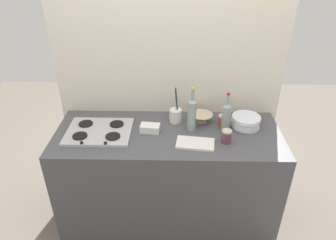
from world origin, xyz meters
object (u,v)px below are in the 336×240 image
Objects in this scene: plate_stack at (245,122)px; wine_bottle_mid_left at (192,114)px; butter_dish at (150,128)px; condiment_jar_front at (227,136)px; stovetop_hob at (99,131)px; cutting_board at (195,143)px; condiment_jar_rear at (222,120)px; mixing_bowl at (201,117)px; utensil_crock at (176,115)px; wine_bottle_leftmost at (226,117)px.

wine_bottle_mid_left is at bearing -172.75° from plate_stack.
butter_dish is 0.60m from condiment_jar_front.
cutting_board is (0.75, -0.14, -0.00)m from stovetop_hob.
plate_stack is 0.18m from condiment_jar_rear.
condiment_jar_rear is at bearing -14.50° from mixing_bowl.
utensil_crock is at bearing 17.71° from stovetop_hob.
wine_bottle_mid_left is at bearing -45.53° from utensil_crock.
mixing_bowl is (-0.35, 0.08, -0.01)m from plate_stack.
stovetop_hob is 0.75m from wine_bottle_mid_left.
stovetop_hob is at bearing -175.43° from butter_dish.
condiment_jar_front is (0.38, -0.30, -0.01)m from utensil_crock.
wine_bottle_mid_left is at bearing 5.51° from butter_dish.
plate_stack is 1.26× the size of mixing_bowl.
plate_stack reaches higher than butter_dish.
cutting_board is at bearing -128.96° from condiment_jar_rear.
wine_bottle_leftmost is at bearing 3.79° from stovetop_hob.
cutting_board is (-0.24, -0.29, -0.03)m from condiment_jar_rear.
wine_bottle_mid_left is 1.31× the size of cutting_board.
condiment_jar_rear is at bearing 170.16° from plate_stack.
utensil_crock reaches higher than plate_stack.
utensil_crock reaches higher than condiment_jar_front.
condiment_jar_rear is at bearing 51.04° from cutting_board.
plate_stack is 0.45m from wine_bottle_mid_left.
cutting_board is at bearing -10.66° from stovetop_hob.
plate_stack is at bearing 50.58° from condiment_jar_front.
condiment_jar_front is at bearing -60.99° from mixing_bowl.
wine_bottle_mid_left reaches higher than condiment_jar_front.
utensil_crock reaches higher than condiment_jar_rear.
plate_stack is 0.50m from cutting_board.
mixing_bowl is 0.34m from condiment_jar_front.
mixing_bowl is 0.60× the size of utensil_crock.
wine_bottle_mid_left is 0.29m from condiment_jar_rear.
cutting_board is at bearing -83.98° from wine_bottle_mid_left.
utensil_crock is (-0.57, 0.07, 0.01)m from plate_stack.
condiment_jar_front reaches higher than butter_dish.
condiment_jar_rear is (-0.01, 0.09, -0.08)m from wine_bottle_leftmost.
condiment_jar_rear is 0.30× the size of cutting_board.
stovetop_hob is 0.40m from butter_dish.
wine_bottle_mid_left is at bearing -161.30° from condiment_jar_rear.
utensil_crock is (0.60, 0.19, 0.05)m from stovetop_hob.
butter_dish is (-0.60, -0.03, -0.09)m from wine_bottle_leftmost.
plate_stack is 0.76× the size of utensil_crock.
condiment_jar_rear is at bearing 8.70° from stovetop_hob.
condiment_jar_front is 0.37× the size of cutting_board.
condiment_jar_rear is at bearing 11.48° from butter_dish.
wine_bottle_leftmost is 0.24m from mixing_bowl.
stovetop_hob is 4.86× the size of condiment_jar_front.
condiment_jar_rear is (0.39, -0.04, -0.02)m from utensil_crock.
wine_bottle_mid_left reaches higher than wine_bottle_leftmost.
wine_bottle_leftmost reaches higher than utensil_crock.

